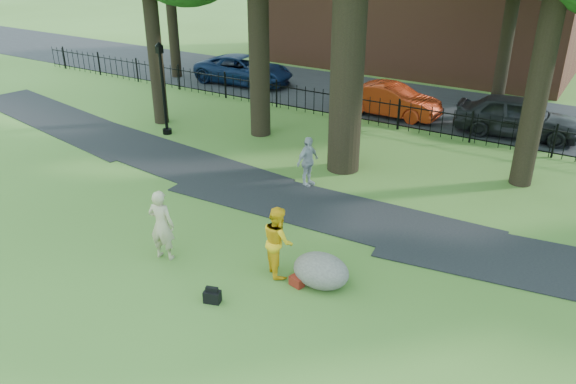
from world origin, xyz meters
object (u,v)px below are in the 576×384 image
Objects in this scene: man at (278,241)px; lamppost at (163,90)px; woman at (162,225)px; boulder at (321,269)px; red_sedan at (391,100)px.

lamppost is (-9.36, 6.14, 0.93)m from man.
woman reaches higher than man.
red_sedan reaches higher than boulder.
lamppost is 0.85× the size of red_sedan.
lamppost is (-10.47, 6.01, 1.41)m from boulder.
lamppost is at bearing 6.99° from man.
man is 13.46m from red_sedan.
woman is at bearing -38.60° from lamppost.
red_sedan is (6.79, 7.07, -1.10)m from lamppost.
man is 11.23m from lamppost.
woman is at bearing 179.61° from red_sedan.
boulder is 12.15m from lamppost.
boulder is 13.59m from red_sedan.
boulder is (1.11, 0.13, -0.48)m from man.
man is 0.41× the size of red_sedan.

